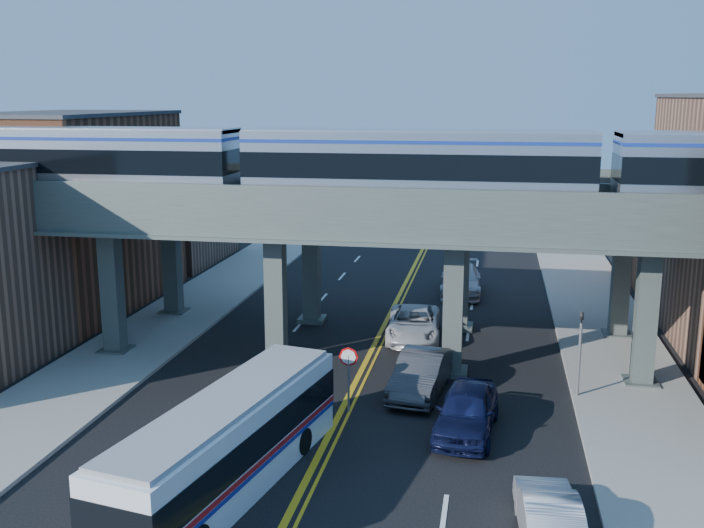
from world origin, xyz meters
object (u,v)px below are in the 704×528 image
(transit_train, at_px, (416,165))
(car_lane_b, at_px, (421,374))
(traffic_signal, at_px, (580,345))
(car_lane_a, at_px, (467,411))
(car_lane_d, at_px, (461,280))
(transit_bus, at_px, (227,445))
(car_lane_c, at_px, (414,324))
(stop_sign, at_px, (349,369))
(car_parked_curb, at_px, (549,515))

(transit_train, relative_size, car_lane_b, 8.74)
(traffic_signal, relative_size, car_lane_a, 0.81)
(car_lane_d, bearing_deg, car_lane_a, -88.63)
(transit_bus, distance_m, car_lane_c, 17.10)
(transit_bus, xyz_separation_m, car_lane_b, (5.14, 9.20, -0.61))
(traffic_signal, xyz_separation_m, car_lane_c, (-7.40, 6.85, -1.52))
(stop_sign, xyz_separation_m, car_lane_d, (3.41, 19.68, -0.89))
(car_lane_d, relative_size, car_parked_curb, 1.34)
(car_lane_c, bearing_deg, stop_sign, -102.52)
(car_lane_b, height_order, car_lane_d, car_lane_d)
(transit_train, bearing_deg, car_lane_c, 95.69)
(car_lane_d, bearing_deg, transit_train, -97.44)
(car_lane_b, height_order, car_lane_c, car_lane_b)
(car_lane_a, distance_m, car_lane_d, 20.87)
(transit_train, bearing_deg, traffic_signal, -16.13)
(transit_train, bearing_deg, car_lane_d, 84.46)
(car_lane_a, height_order, car_lane_b, car_lane_a)
(stop_sign, xyz_separation_m, car_parked_curb, (7.11, -7.88, -1.02))
(traffic_signal, xyz_separation_m, car_lane_a, (-4.30, -4.16, -1.43))
(car_lane_b, xyz_separation_m, car_lane_d, (0.82, 17.23, 0.01))
(traffic_signal, distance_m, car_lane_b, 6.50)
(stop_sign, distance_m, car_lane_b, 3.67)
(transit_bus, distance_m, car_lane_a, 9.09)
(transit_train, height_order, car_lane_b, transit_train)
(traffic_signal, bearing_deg, car_lane_a, -135.97)
(transit_bus, bearing_deg, traffic_signal, -38.55)
(transit_train, height_order, car_lane_d, transit_train)
(car_lane_d, bearing_deg, car_parked_curb, -84.24)
(transit_bus, height_order, car_lane_a, transit_bus)
(car_lane_b, distance_m, car_lane_d, 17.25)
(car_lane_b, xyz_separation_m, car_lane_c, (-1.08, 7.40, -0.07))
(transit_train, relative_size, car_lane_d, 7.58)
(transit_bus, relative_size, car_parked_curb, 2.54)
(stop_sign, relative_size, traffic_signal, 0.64)
(stop_sign, height_order, car_lane_c, stop_sign)
(car_parked_curb, bearing_deg, car_lane_d, -86.66)
(transit_bus, bearing_deg, car_lane_b, -18.13)
(car_lane_c, height_order, car_lane_d, car_lane_d)
(transit_bus, height_order, car_lane_b, transit_bus)
(traffic_signal, height_order, car_parked_curb, traffic_signal)
(transit_train, height_order, stop_sign, transit_train)
(transit_bus, bearing_deg, car_lane_c, -2.67)
(stop_sign, relative_size, transit_bus, 0.23)
(car_lane_a, bearing_deg, car_lane_d, 98.26)
(traffic_signal, xyz_separation_m, car_parked_curb, (-1.79, -10.88, -1.56))
(transit_train, xyz_separation_m, car_lane_d, (1.42, 14.68, -8.33))
(transit_bus, distance_m, car_lane_d, 27.09)
(traffic_signal, bearing_deg, car_lane_d, 108.23)
(transit_train, height_order, car_lane_a, transit_train)
(car_lane_a, xyz_separation_m, car_parked_curb, (2.51, -6.72, -0.13))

